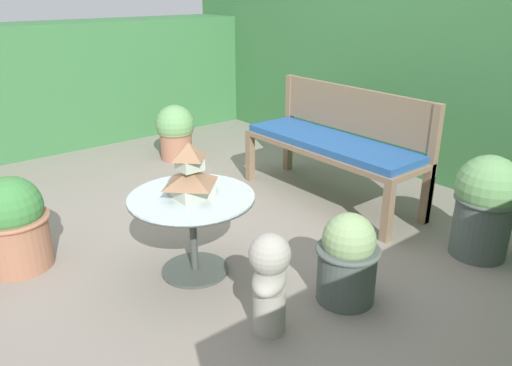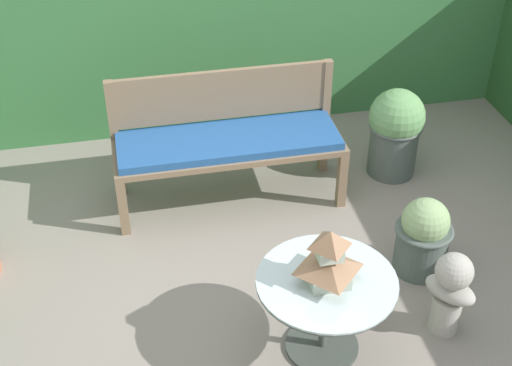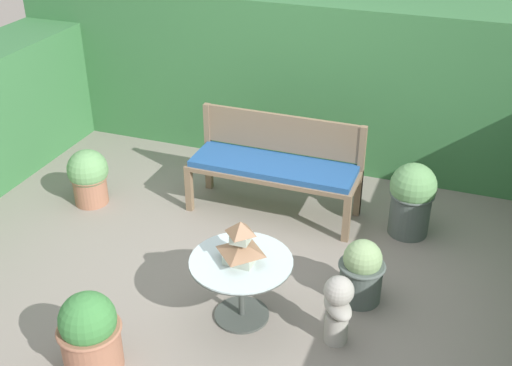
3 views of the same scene
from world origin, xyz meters
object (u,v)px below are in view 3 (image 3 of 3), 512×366
object	(u,v)px
garden_bust	(338,306)
potted_plant_path_edge	(361,271)
patio_table	(241,273)
potted_plant_table_far	(89,176)
garden_bench	(273,170)
pagoda_birdhouse	(241,244)
potted_plant_bench_right	(90,333)
potted_plant_bench_left	(412,198)

from	to	relation	value
garden_bust	potted_plant_path_edge	size ratio (longest dim) A/B	1.05
patio_table	garden_bust	bearing A→B (deg)	-0.72
garden_bust	potted_plant_table_far	world-z (taller)	potted_plant_table_far
garden_bench	garden_bust	bearing A→B (deg)	-56.58
pagoda_birdhouse	garden_bust	distance (m)	0.78
garden_bench	potted_plant_bench_right	distance (m)	2.30
garden_bench	pagoda_birdhouse	bearing A→B (deg)	-80.03
patio_table	pagoda_birdhouse	world-z (taller)	pagoda_birdhouse
potted_plant_bench_left	potted_plant_table_far	size ratio (longest dim) A/B	1.23
patio_table	potted_plant_table_far	distance (m)	2.19
patio_table	potted_plant_bench_left	bearing A→B (deg)	57.61
pagoda_birdhouse	potted_plant_table_far	distance (m)	2.21
patio_table	potted_plant_table_far	xyz separation A→B (m)	(-1.93, 1.02, -0.11)
potted_plant_bench_left	garden_bust	bearing A→B (deg)	-99.86
garden_bust	potted_plant_bench_left	distance (m)	1.57
garden_bust	potted_plant_path_edge	xyz separation A→B (m)	(0.06, 0.50, -0.05)
garden_bench	potted_plant_path_edge	distance (m)	1.41
pagoda_birdhouse	potted_plant_table_far	xyz separation A→B (m)	(-1.93, 1.02, -0.36)
potted_plant_bench_right	pagoda_birdhouse	bearing A→B (deg)	47.45
pagoda_birdhouse	potted_plant_path_edge	bearing A→B (deg)	32.88
pagoda_birdhouse	garden_bust	xyz separation A→B (m)	(0.71, -0.01, -0.34)
pagoda_birdhouse	potted_plant_table_far	world-z (taller)	pagoda_birdhouse
potted_plant_bench_left	potted_plant_path_edge	bearing A→B (deg)	-101.32
garden_bust	potted_plant_table_far	xyz separation A→B (m)	(-2.64, 1.03, -0.02)
potted_plant_path_edge	patio_table	bearing A→B (deg)	-147.12
potted_plant_path_edge	garden_bust	bearing A→B (deg)	-96.79
garden_bench	potted_plant_table_far	world-z (taller)	potted_plant_table_far
garden_bust	potted_plant_path_edge	bearing A→B (deg)	135.97
garden_bust	potted_plant_bench_right	size ratio (longest dim) A/B	0.92
pagoda_birdhouse	garden_bust	size ratio (longest dim) A/B	0.60
pagoda_birdhouse	potted_plant_bench_left	xyz separation A→B (m)	(0.97, 1.53, -0.28)
patio_table	potted_plant_bench_right	world-z (taller)	potted_plant_bench_right
potted_plant_bench_right	potted_plant_table_far	bearing A→B (deg)	123.23
garden_bench	pagoda_birdhouse	world-z (taller)	pagoda_birdhouse
garden_bench	potted_plant_path_edge	bearing A→B (deg)	-42.99
garden_bust	potted_plant_bench_left	world-z (taller)	potted_plant_bench_left
garden_bench	potted_plant_bench_left	distance (m)	1.23
pagoda_birdhouse	patio_table	bearing A→B (deg)	180.00
garden_bench	potted_plant_bench_right	world-z (taller)	potted_plant_bench_right
potted_plant_path_edge	potted_plant_bench_left	size ratio (longest dim) A/B	0.77
garden_bench	potted_plant_table_far	bearing A→B (deg)	-165.73
garden_bust	potted_plant_bench_right	bearing A→B (deg)	-98.40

